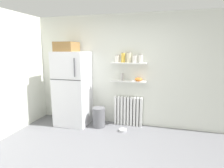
# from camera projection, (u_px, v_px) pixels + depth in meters

# --- Properties ---
(ground_plane) EXTENTS (7.04, 7.04, 0.00)m
(ground_plane) POSITION_uv_depth(u_px,v_px,m) (105.00, 156.00, 3.20)
(ground_plane) COLOR slate
(back_wall) EXTENTS (7.04, 0.10, 2.60)m
(back_wall) POSITION_uv_depth(u_px,v_px,m) (124.00, 71.00, 4.42)
(back_wall) COLOR silver
(back_wall) RESTS_ON ground_plane
(refrigerator) EXTENTS (0.76, 0.70, 1.97)m
(refrigerator) POSITION_uv_depth(u_px,v_px,m) (72.00, 87.00, 4.44)
(refrigerator) COLOR silver
(refrigerator) RESTS_ON ground_plane
(radiator) EXTENTS (0.67, 0.12, 0.69)m
(radiator) POSITION_uv_depth(u_px,v_px,m) (128.00, 111.00, 4.44)
(radiator) COLOR white
(radiator) RESTS_ON ground_plane
(wall_shelf_lower) EXTENTS (0.81, 0.22, 0.02)m
(wall_shelf_lower) POSITION_uv_depth(u_px,v_px,m) (128.00, 81.00, 4.28)
(wall_shelf_lower) COLOR white
(wall_shelf_upper) EXTENTS (0.81, 0.22, 0.02)m
(wall_shelf_upper) POSITION_uv_depth(u_px,v_px,m) (129.00, 63.00, 4.20)
(wall_shelf_upper) COLOR white
(storage_jar_0) EXTENTS (0.11, 0.11, 0.17)m
(storage_jar_0) POSITION_uv_depth(u_px,v_px,m) (117.00, 59.00, 4.25)
(storage_jar_0) COLOR silver
(storage_jar_0) RESTS_ON wall_shelf_upper
(storage_jar_1) EXTENTS (0.09, 0.09, 0.23)m
(storage_jar_1) POSITION_uv_depth(u_px,v_px,m) (123.00, 57.00, 4.21)
(storage_jar_1) COLOR yellow
(storage_jar_1) RESTS_ON wall_shelf_upper
(storage_jar_2) EXTENTS (0.11, 0.11, 0.24)m
(storage_jar_2) POSITION_uv_depth(u_px,v_px,m) (129.00, 57.00, 4.18)
(storage_jar_2) COLOR beige
(storage_jar_2) RESTS_ON wall_shelf_upper
(storage_jar_3) EXTENTS (0.11, 0.11, 0.18)m
(storage_jar_3) POSITION_uv_depth(u_px,v_px,m) (135.00, 59.00, 4.15)
(storage_jar_3) COLOR silver
(storage_jar_3) RESTS_ON wall_shelf_upper
(storage_jar_4) EXTENTS (0.09, 0.09, 0.20)m
(storage_jar_4) POSITION_uv_depth(u_px,v_px,m) (141.00, 58.00, 4.11)
(storage_jar_4) COLOR silver
(storage_jar_4) RESTS_ON wall_shelf_upper
(vase) EXTENTS (0.07, 0.07, 0.17)m
(vase) POSITION_uv_depth(u_px,v_px,m) (122.00, 77.00, 4.30)
(vase) COLOR #B2ADA8
(vase) RESTS_ON wall_shelf_lower
(shelf_bowl) EXTENTS (0.18, 0.18, 0.08)m
(shelf_bowl) POSITION_uv_depth(u_px,v_px,m) (139.00, 79.00, 4.21)
(shelf_bowl) COLOR orange
(shelf_bowl) RESTS_ON wall_shelf_lower
(trash_bin) EXTENTS (0.29, 0.29, 0.46)m
(trash_bin) POSITION_uv_depth(u_px,v_px,m) (99.00, 117.00, 4.37)
(trash_bin) COLOR slate
(trash_bin) RESTS_ON ground_plane
(pet_food_bowl) EXTENTS (0.18, 0.18, 0.05)m
(pet_food_bowl) POSITION_uv_depth(u_px,v_px,m) (123.00, 130.00, 4.15)
(pet_food_bowl) COLOR #B7B7BC
(pet_food_bowl) RESTS_ON ground_plane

